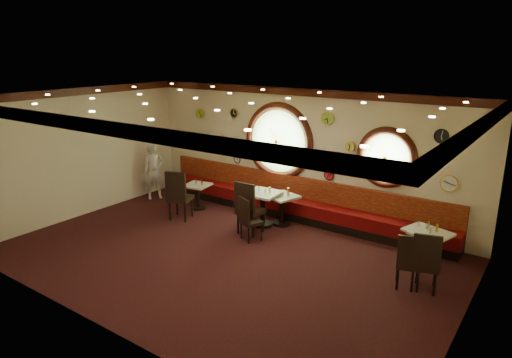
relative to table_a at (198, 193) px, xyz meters
name	(u,v)px	position (x,y,z in m)	size (l,w,h in m)	color
floor	(224,256)	(2.40, -1.86, -0.42)	(9.00, 6.00, 0.00)	black
ceiling	(221,99)	(2.40, -1.86, 2.78)	(9.00, 6.00, 0.02)	gold
wall_back	(299,154)	(2.40, 1.14, 1.18)	(9.00, 0.02, 3.20)	beige
wall_front	(91,229)	(2.40, -4.86, 1.18)	(9.00, 0.02, 3.20)	beige
wall_left	(83,152)	(-2.10, -1.86, 1.18)	(0.02, 6.00, 3.20)	beige
wall_right	(471,233)	(6.90, -1.86, 1.18)	(0.02, 6.00, 3.20)	beige
molding_back	(300,92)	(2.40, 1.09, 2.69)	(9.00, 0.10, 0.18)	#361209
molding_front	(84,125)	(2.40, -4.81, 2.69)	(9.00, 0.10, 0.18)	#361209
molding_left	(78,91)	(-2.05, -1.86, 2.69)	(0.10, 6.00, 0.18)	#361209
molding_right	(481,126)	(6.85, -1.86, 2.69)	(0.10, 6.00, 0.18)	#361209
banquette_base	(292,214)	(2.40, 0.86, -0.32)	(8.00, 0.55, 0.20)	black
banquette_seat	(292,204)	(2.40, 0.86, -0.07)	(8.00, 0.55, 0.30)	#5C070A
banquette_back	(297,187)	(2.40, 1.08, 0.33)	(8.00, 0.10, 0.55)	#660810
porthole_left_glass	(279,141)	(1.80, 1.14, 1.43)	(1.66, 1.66, 0.02)	#83AA66
porthole_left_frame	(279,141)	(1.80, 1.12, 1.43)	(1.98, 1.98, 0.18)	#361209
porthole_left_ring	(278,141)	(1.80, 1.09, 1.43)	(1.61, 1.61, 0.03)	gold
porthole_right_glass	(387,158)	(4.60, 1.14, 1.38)	(1.10, 1.10, 0.02)	#83AA66
porthole_right_frame	(386,158)	(4.60, 1.12, 1.38)	(1.38, 1.38, 0.18)	#361209
porthole_right_ring	(386,158)	(4.60, 1.09, 1.38)	(1.09, 1.09, 0.03)	gold
wall_clock_0	(238,159)	(0.50, 1.10, 0.78)	(0.20, 0.20, 0.03)	white
wall_clock_1	(191,140)	(-1.20, 1.10, 1.13)	(0.32, 0.32, 0.03)	red
wall_clock_2	(449,183)	(5.95, 1.10, 1.03)	(0.34, 0.34, 0.03)	white
wall_clock_3	(226,147)	(0.10, 1.10, 1.08)	(0.36, 0.36, 0.03)	gold
wall_clock_4	(350,147)	(3.75, 1.10, 1.53)	(0.22, 0.22, 0.03)	#D9D548
wall_clock_5	(442,136)	(5.70, 1.10, 1.98)	(0.28, 0.28, 0.03)	black
wall_clock_6	(329,175)	(3.25, 1.10, 0.78)	(0.24, 0.24, 0.03)	red
wall_clock_7	(234,113)	(0.40, 1.10, 2.03)	(0.24, 0.24, 0.03)	black
wall_clock_8	(328,118)	(3.15, 1.10, 2.13)	(0.30, 0.30, 0.03)	#92C83E
wall_clock_9	(200,113)	(-0.80, 1.10, 1.93)	(0.26, 0.26, 0.03)	#9DC828
table_a	(198,193)	(0.00, 0.00, 0.00)	(0.70, 0.70, 0.67)	black
table_b	(263,205)	(2.08, 0.00, 0.10)	(0.82, 0.82, 0.83)	black
table_c	(282,206)	(2.43, 0.31, 0.04)	(0.84, 0.84, 0.74)	black
table_d	(422,241)	(5.77, 0.20, 0.01)	(0.79, 0.79, 0.69)	black
table_e	(430,246)	(5.95, 0.03, 0.04)	(0.82, 0.82, 0.73)	black
chair_a	(178,192)	(0.18, -0.89, 0.30)	(0.67, 0.67, 0.78)	black
chair_b	(248,205)	(2.12, -0.66, 0.29)	(0.53, 0.53, 0.78)	black
chair_c	(248,216)	(2.32, -0.93, 0.14)	(0.55, 0.55, 0.61)	black
chair_d	(409,258)	(5.87, -1.03, 0.17)	(0.55, 0.55, 0.64)	black
chair_e	(426,259)	(6.13, -0.97, 0.21)	(0.56, 0.56, 0.68)	black
condiment_a_salt	(196,182)	(-0.04, 0.00, 0.30)	(0.04, 0.04, 0.11)	silver
condiment_b_salt	(259,188)	(1.93, 0.06, 0.46)	(0.04, 0.04, 0.10)	silver
condiment_c_salt	(281,193)	(2.38, 0.32, 0.37)	(0.04, 0.04, 0.10)	#BCBDC1
condiment_d_salt	(419,224)	(5.64, 0.27, 0.32)	(0.04, 0.04, 0.11)	silver
condiment_a_pepper	(196,183)	(-0.02, -0.04, 0.30)	(0.03, 0.03, 0.10)	silver
condiment_b_pepper	(265,190)	(2.14, 0.02, 0.46)	(0.04, 0.04, 0.10)	silver
condiment_c_pepper	(283,194)	(2.49, 0.27, 0.37)	(0.04, 0.04, 0.11)	silver
condiment_d_pepper	(426,228)	(5.81, 0.18, 0.31)	(0.03, 0.03, 0.09)	silver
condiment_a_bottle	(202,182)	(0.13, 0.04, 0.32)	(0.04, 0.04, 0.14)	orange
condiment_b_bottle	(270,190)	(2.24, 0.06, 0.48)	(0.04, 0.04, 0.14)	gold
condiment_c_bottle	(288,191)	(2.53, 0.42, 0.41)	(0.06, 0.06, 0.18)	gold
condiment_d_bottle	(429,225)	(5.82, 0.31, 0.34)	(0.04, 0.04, 0.14)	gold
condiment_e_salt	(428,228)	(5.86, 0.13, 0.35)	(0.04, 0.04, 0.10)	silver
condiment_e_pepper	(430,231)	(5.94, -0.02, 0.36)	(0.04, 0.04, 0.11)	#BBBCBF
condiment_e_bottle	(437,228)	(6.02, 0.14, 0.38)	(0.05, 0.05, 0.15)	gold
waiter	(154,171)	(-1.60, -0.02, 0.37)	(0.58, 0.38, 1.60)	silver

